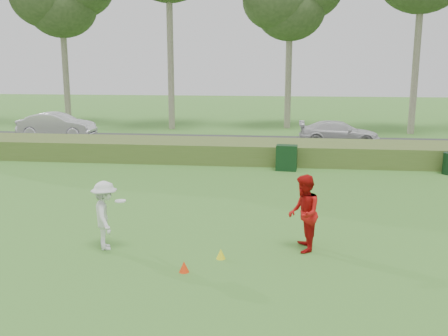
# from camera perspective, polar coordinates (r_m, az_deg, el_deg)

# --- Properties ---
(ground) EXTENTS (120.00, 120.00, 0.00)m
(ground) POSITION_cam_1_polar(r_m,az_deg,el_deg) (12.04, -2.35, -9.98)
(ground) COLOR #367627
(ground) RESTS_ON ground
(reed_strip) EXTENTS (80.00, 3.00, 0.90)m
(reed_strip) POSITION_cam_1_polar(r_m,az_deg,el_deg) (23.45, 2.38, 1.95)
(reed_strip) COLOR #496227
(reed_strip) RESTS_ON ground
(park_road) EXTENTS (80.00, 6.00, 0.06)m
(park_road) POSITION_cam_1_polar(r_m,az_deg,el_deg) (28.44, 3.19, 2.83)
(park_road) COLOR #2D2D2D
(park_road) RESTS_ON ground
(tree_4) EXTENTS (6.24, 6.24, 11.50)m
(tree_4) POSITION_cam_1_polar(r_m,az_deg,el_deg) (35.77, 7.59, 18.36)
(tree_4) COLOR gray
(tree_4) RESTS_ON ground
(player_white) EXTENTS (1.05, 1.26, 1.70)m
(player_white) POSITION_cam_1_polar(r_m,az_deg,el_deg) (12.54, -13.43, -5.29)
(player_white) COLOR white
(player_white) RESTS_ON ground
(player_red) EXTENTS (0.75, 0.94, 1.88)m
(player_red) POSITION_cam_1_polar(r_m,az_deg,el_deg) (12.21, 9.10, -5.14)
(player_red) COLOR red
(player_red) RESTS_ON ground
(cone_orange) EXTENTS (0.22, 0.22, 0.25)m
(cone_orange) POSITION_cam_1_polar(r_m,az_deg,el_deg) (11.15, -4.59, -11.18)
(cone_orange) COLOR #FF390D
(cone_orange) RESTS_ON ground
(cone_yellow) EXTENTS (0.22, 0.22, 0.24)m
(cone_yellow) POSITION_cam_1_polar(r_m,az_deg,el_deg) (11.82, -0.37, -9.78)
(cone_yellow) COLOR yellow
(cone_yellow) RESTS_ON ground
(utility_cabinet) EXTENTS (0.92, 0.62, 1.09)m
(utility_cabinet) POSITION_cam_1_polar(r_m,az_deg,el_deg) (21.40, 7.16, 1.17)
(utility_cabinet) COLOR #103217
(utility_cabinet) RESTS_ON ground
(car_mid) EXTENTS (4.58, 1.67, 1.50)m
(car_mid) POSITION_cam_1_polar(r_m,az_deg,el_deg) (32.07, -18.56, 4.67)
(car_mid) COLOR silver
(car_mid) RESTS_ON park_road
(car_right) EXTENTS (4.47, 1.90, 1.29)m
(car_right) POSITION_cam_1_polar(r_m,az_deg,el_deg) (28.55, 13.00, 3.95)
(car_right) COLOR silver
(car_right) RESTS_ON park_road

